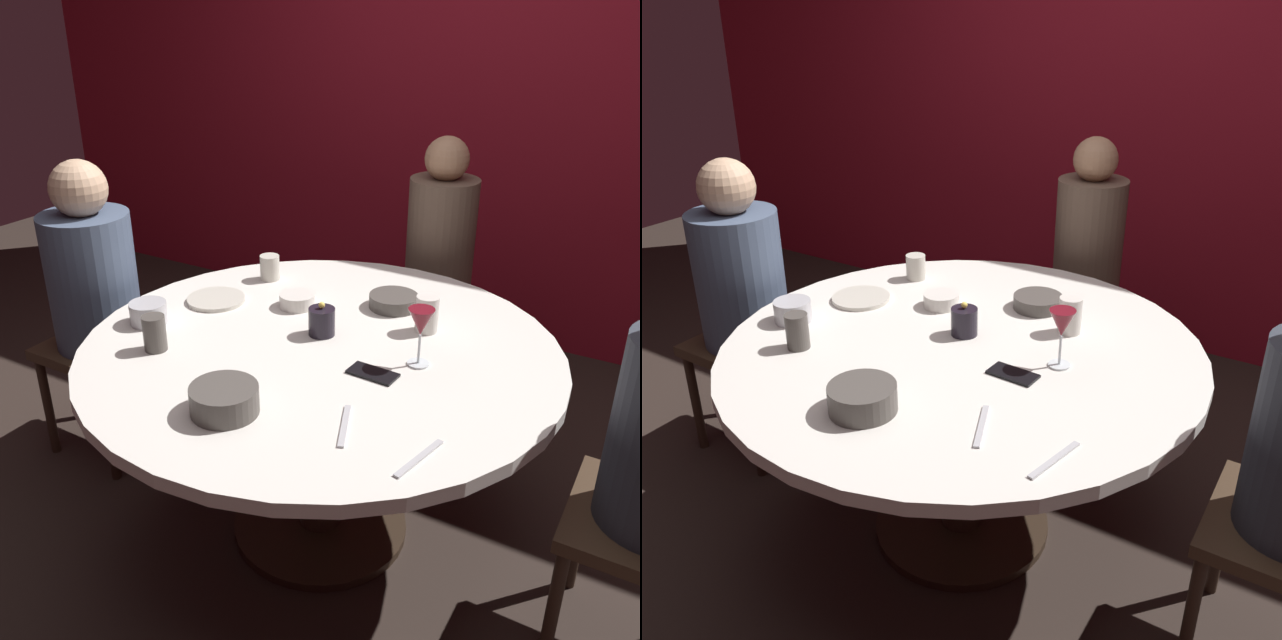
{
  "view_description": "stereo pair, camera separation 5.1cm",
  "coord_description": "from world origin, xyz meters",
  "views": [
    {
      "loc": [
        0.93,
        -1.59,
        1.68
      ],
      "look_at": [
        0.0,
        0.0,
        0.8
      ],
      "focal_mm": 38.06,
      "sensor_mm": 36.0,
      "label": 1
    },
    {
      "loc": [
        0.98,
        -1.56,
        1.68
      ],
      "look_at": [
        0.0,
        0.0,
        0.8
      ],
      "focal_mm": 38.06,
      "sensor_mm": 36.0,
      "label": 2
    }
  ],
  "objects": [
    {
      "name": "bowl_salad_center",
      "position": [
        0.08,
        0.36,
        0.74
      ],
      "size": [
        0.17,
        0.17,
        0.05
      ],
      "primitive_type": "cylinder",
      "color": "#4C4742",
      "rests_on": "dining_table"
    },
    {
      "name": "back_wall",
      "position": [
        0.0,
        1.82,
        1.3
      ],
      "size": [
        6.0,
        0.1,
        2.6
      ],
      "primitive_type": "cube",
      "color": "maroon",
      "rests_on": "ground"
    },
    {
      "name": "cup_by_right_diner",
      "position": [
        -0.43,
        0.36,
        0.77
      ],
      "size": [
        0.07,
        0.07,
        0.09
      ],
      "primitive_type": "cylinder",
      "color": "beige",
      "rests_on": "dining_table"
    },
    {
      "name": "cup_by_left_diner",
      "position": [
        -0.41,
        -0.28,
        0.78
      ],
      "size": [
        0.07,
        0.07,
        0.11
      ],
      "primitive_type": "cylinder",
      "color": "#4C4742",
      "rests_on": "dining_table"
    },
    {
      "name": "knife_near_plate",
      "position": [
        0.49,
        -0.38,
        0.72
      ],
      "size": [
        0.05,
        0.18,
        0.01
      ],
      "primitive_type": "cube",
      "rotation": [
        0.0,
        0.0,
        -0.2
      ],
      "color": "#B7B7BC",
      "rests_on": "dining_table"
    },
    {
      "name": "candle_holder",
      "position": [
        -0.03,
        0.06,
        0.77
      ],
      "size": [
        0.08,
        0.08,
        0.11
      ],
      "color": "black",
      "rests_on": "dining_table"
    },
    {
      "name": "bowl_small_white",
      "position": [
        -0.02,
        -0.45,
        0.76
      ],
      "size": [
        0.18,
        0.18,
        0.07
      ],
      "primitive_type": "cylinder",
      "color": "#4C4742",
      "rests_on": "dining_table"
    },
    {
      "name": "bowl_sauce_side",
      "position": [
        -0.21,
        0.2,
        0.74
      ],
      "size": [
        0.12,
        0.12,
        0.05
      ],
      "primitive_type": "cylinder",
      "color": "silver",
      "rests_on": "dining_table"
    },
    {
      "name": "seated_diner_left",
      "position": [
        -0.98,
        0.0,
        0.73
      ],
      "size": [
        0.4,
        0.4,
        1.18
      ],
      "rotation": [
        0.0,
        0.0,
        6.28
      ],
      "color": "#3F2D1E",
      "rests_on": "ground"
    },
    {
      "name": "seated_diner_back",
      "position": [
        0.0,
        1.0,
        0.73
      ],
      "size": [
        0.4,
        0.4,
        1.19
      ],
      "rotation": [
        0.0,
        0.0,
        4.71
      ],
      "color": "#3F2D1E",
      "rests_on": "ground"
    },
    {
      "name": "cell_phone",
      "position": [
        0.22,
        -0.09,
        0.73
      ],
      "size": [
        0.14,
        0.08,
        0.01
      ],
      "primitive_type": "cube",
      "rotation": [
        0.0,
        0.0,
        4.66
      ],
      "color": "black",
      "rests_on": "dining_table"
    },
    {
      "name": "fork_near_plate",
      "position": [
        0.28,
        -0.35,
        0.72
      ],
      "size": [
        0.08,
        0.17,
        0.01
      ],
      "primitive_type": "cube",
      "rotation": [
        0.0,
        0.0,
        0.4
      ],
      "color": "#B7B7BC",
      "rests_on": "dining_table"
    },
    {
      "name": "dining_table",
      "position": [
        0.0,
        0.0,
        0.59
      ],
      "size": [
        1.47,
        1.47,
        0.72
      ],
      "color": "silver",
      "rests_on": "ground"
    },
    {
      "name": "wine_glass",
      "position": [
        0.31,
        0.03,
        0.85
      ],
      "size": [
        0.08,
        0.08,
        0.18
      ],
      "color": "silver",
      "rests_on": "dining_table"
    },
    {
      "name": "dinner_plate",
      "position": [
        -0.48,
        0.09,
        0.73
      ],
      "size": [
        0.2,
        0.2,
        0.01
      ],
      "primitive_type": "cylinder",
      "color": "beige",
      "rests_on": "dining_table"
    },
    {
      "name": "bowl_serving_large",
      "position": [
        -0.55,
        -0.16,
        0.76
      ],
      "size": [
        0.12,
        0.12,
        0.07
      ],
      "primitive_type": "cylinder",
      "color": "#B7B7BC",
      "rests_on": "dining_table"
    },
    {
      "name": "ground_plane",
      "position": [
        0.0,
        0.0,
        0.0
      ],
      "size": [
        8.0,
        8.0,
        0.0
      ],
      "primitive_type": "plane",
      "color": "#2D231E"
    },
    {
      "name": "cup_near_candle",
      "position": [
        0.25,
        0.25,
        0.78
      ],
      "size": [
        0.07,
        0.07,
        0.12
      ],
      "primitive_type": "cylinder",
      "color": "silver",
      "rests_on": "dining_table"
    }
  ]
}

